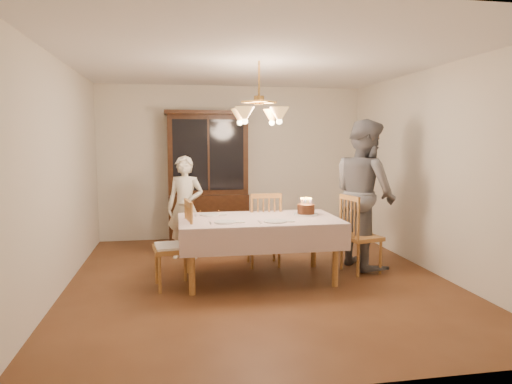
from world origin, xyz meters
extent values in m
plane|color=#502C17|center=(0.00, 0.00, 0.00)|extent=(5.00, 5.00, 0.00)
plane|color=white|center=(0.00, 0.00, 2.60)|extent=(5.00, 5.00, 0.00)
plane|color=beige|center=(0.00, 2.50, 1.30)|extent=(4.50, 0.00, 4.50)
plane|color=beige|center=(0.00, -2.50, 1.30)|extent=(4.50, 0.00, 4.50)
plane|color=beige|center=(-2.25, 0.00, 1.30)|extent=(0.00, 5.00, 5.00)
plane|color=beige|center=(2.25, 0.00, 1.30)|extent=(0.00, 5.00, 5.00)
cube|color=#98612C|center=(0.00, 0.00, 0.73)|extent=(1.80, 1.00, 0.04)
cube|color=beige|center=(0.00, 0.00, 0.75)|extent=(1.90, 1.10, 0.01)
cylinder|color=#98612C|center=(-0.82, -0.42, 0.35)|extent=(0.07, 0.07, 0.71)
cylinder|color=#98612C|center=(0.82, -0.42, 0.35)|extent=(0.07, 0.07, 0.71)
cylinder|color=#98612C|center=(-0.82, 0.42, 0.35)|extent=(0.07, 0.07, 0.71)
cylinder|color=#98612C|center=(0.82, 0.42, 0.35)|extent=(0.07, 0.07, 0.71)
cube|color=black|center=(-0.44, 2.23, 0.40)|extent=(1.30, 0.50, 0.80)
cube|color=black|center=(-0.44, 2.28, 1.45)|extent=(1.30, 0.40, 1.30)
cube|color=black|center=(-0.44, 2.08, 1.45)|extent=(1.14, 0.01, 1.14)
cube|color=black|center=(-0.44, 2.23, 2.13)|extent=(1.38, 0.54, 0.06)
cube|color=#98612C|center=(0.18, 0.62, 0.45)|extent=(0.44, 0.42, 0.05)
cube|color=#98612C|center=(0.18, 0.43, 0.97)|extent=(0.40, 0.04, 0.06)
cylinder|color=#98612C|center=(0.36, 0.79, 0.21)|extent=(0.04, 0.04, 0.43)
cylinder|color=#98612C|center=(0.00, 0.79, 0.21)|extent=(0.04, 0.04, 0.43)
cylinder|color=#98612C|center=(0.36, 0.45, 0.21)|extent=(0.04, 0.04, 0.43)
cylinder|color=#98612C|center=(0.00, 0.45, 0.21)|extent=(0.04, 0.04, 0.43)
cube|color=#98612C|center=(-1.03, -0.11, 0.45)|extent=(0.48, 0.49, 0.05)
cube|color=#98612C|center=(-0.84, -0.08, 0.97)|extent=(0.09, 0.40, 0.06)
cylinder|color=#98612C|center=(-1.22, 0.04, 0.21)|extent=(0.04, 0.04, 0.43)
cylinder|color=#98612C|center=(-1.17, -0.31, 0.21)|extent=(0.04, 0.04, 0.43)
cylinder|color=#98612C|center=(-0.88, 0.09, 0.21)|extent=(0.04, 0.04, 0.43)
cylinder|color=#98612C|center=(-0.83, -0.27, 0.21)|extent=(0.04, 0.04, 0.43)
cube|color=beige|center=(-1.03, -0.11, 0.48)|extent=(0.43, 0.45, 0.03)
cube|color=#98612C|center=(1.35, 0.09, 0.45)|extent=(0.51, 0.52, 0.05)
cube|color=#98612C|center=(1.16, 0.05, 0.97)|extent=(0.13, 0.40, 0.06)
cylinder|color=#98612C|center=(1.56, -0.04, 0.21)|extent=(0.04, 0.04, 0.43)
cylinder|color=#98612C|center=(1.47, 0.31, 0.21)|extent=(0.04, 0.04, 0.43)
cylinder|color=#98612C|center=(1.23, -0.12, 0.21)|extent=(0.04, 0.04, 0.43)
cylinder|color=#98612C|center=(1.14, 0.23, 0.21)|extent=(0.04, 0.04, 0.43)
imported|color=beige|center=(-0.85, 1.17, 0.74)|extent=(0.63, 0.53, 1.47)
imported|color=slate|center=(1.50, 0.37, 0.98)|extent=(0.88, 1.06, 1.96)
cylinder|color=white|center=(0.62, 0.13, 0.77)|extent=(0.30, 0.30, 0.01)
cylinder|color=#33180B|center=(0.62, 0.13, 0.83)|extent=(0.21, 0.21, 0.12)
cylinder|color=#598CD8|center=(0.69, 0.13, 0.92)|extent=(0.01, 0.01, 0.07)
sphere|color=#FFB23F|center=(0.69, 0.13, 0.96)|extent=(0.01, 0.01, 0.01)
cylinder|color=pink|center=(0.68, 0.16, 0.92)|extent=(0.01, 0.01, 0.07)
sphere|color=#FFB23F|center=(0.68, 0.16, 0.96)|extent=(0.01, 0.01, 0.01)
cylinder|color=#EACC66|center=(0.66, 0.18, 0.92)|extent=(0.01, 0.01, 0.07)
sphere|color=#FFB23F|center=(0.66, 0.18, 0.96)|extent=(0.01, 0.01, 0.01)
cylinder|color=#598CD8|center=(0.64, 0.20, 0.92)|extent=(0.01, 0.01, 0.07)
sphere|color=#FFB23F|center=(0.64, 0.20, 0.96)|extent=(0.01, 0.01, 0.01)
cylinder|color=pink|center=(0.61, 0.20, 0.92)|extent=(0.01, 0.01, 0.07)
sphere|color=#FFB23F|center=(0.61, 0.20, 0.96)|extent=(0.01, 0.01, 0.01)
cylinder|color=#EACC66|center=(0.58, 0.18, 0.92)|extent=(0.01, 0.01, 0.07)
sphere|color=#FFB23F|center=(0.58, 0.18, 0.96)|extent=(0.01, 0.01, 0.01)
cylinder|color=#598CD8|center=(0.57, 0.16, 0.92)|extent=(0.01, 0.01, 0.07)
sphere|color=#FFB23F|center=(0.57, 0.16, 0.96)|extent=(0.01, 0.01, 0.01)
cylinder|color=pink|center=(0.56, 0.13, 0.92)|extent=(0.01, 0.01, 0.07)
sphere|color=#FFB23F|center=(0.56, 0.13, 0.96)|extent=(0.01, 0.01, 0.01)
cylinder|color=#EACC66|center=(0.57, 0.11, 0.92)|extent=(0.01, 0.01, 0.07)
sphere|color=#FFB23F|center=(0.57, 0.11, 0.96)|extent=(0.01, 0.01, 0.01)
cylinder|color=#598CD8|center=(0.58, 0.08, 0.92)|extent=(0.01, 0.01, 0.07)
sphere|color=#FFB23F|center=(0.58, 0.08, 0.96)|extent=(0.01, 0.01, 0.01)
cylinder|color=pink|center=(0.61, 0.07, 0.92)|extent=(0.01, 0.01, 0.07)
sphere|color=#FFB23F|center=(0.61, 0.07, 0.96)|extent=(0.01, 0.01, 0.01)
cylinder|color=#EACC66|center=(0.64, 0.07, 0.92)|extent=(0.01, 0.01, 0.07)
sphere|color=#FFB23F|center=(0.64, 0.07, 0.96)|extent=(0.01, 0.01, 0.01)
cylinder|color=#598CD8|center=(0.66, 0.08, 0.92)|extent=(0.01, 0.01, 0.07)
sphere|color=#FFB23F|center=(0.66, 0.08, 0.96)|extent=(0.01, 0.01, 0.01)
cylinder|color=pink|center=(0.68, 0.11, 0.92)|extent=(0.01, 0.01, 0.07)
sphere|color=#FFB23F|center=(0.68, 0.11, 0.96)|extent=(0.01, 0.01, 0.01)
cylinder|color=white|center=(-0.43, -0.24, 0.77)|extent=(0.25, 0.25, 0.02)
cube|color=silver|center=(-0.60, -0.24, 0.76)|extent=(0.01, 0.16, 0.01)
cube|color=beige|center=(-0.26, -0.24, 0.76)|extent=(0.10, 0.10, 0.01)
cylinder|color=white|center=(0.13, -0.30, 0.77)|extent=(0.26, 0.26, 0.02)
cube|color=silver|center=(-0.04, -0.30, 0.76)|extent=(0.01, 0.16, 0.01)
cube|color=beige|center=(0.31, -0.30, 0.76)|extent=(0.10, 0.10, 0.01)
cylinder|color=white|center=(-0.57, 0.31, 0.77)|extent=(0.24, 0.24, 0.02)
cube|color=silver|center=(-0.74, 0.31, 0.76)|extent=(0.01, 0.16, 0.01)
cube|color=beige|center=(-0.41, 0.31, 0.76)|extent=(0.10, 0.10, 0.01)
cylinder|color=#BF8C3F|center=(0.00, 0.00, 2.40)|extent=(0.02, 0.02, 0.40)
cylinder|color=#BF8C3F|center=(0.00, 0.00, 2.15)|extent=(0.12, 0.12, 0.10)
cone|color=#D8994C|center=(0.20, 0.20, 1.97)|extent=(0.22, 0.22, 0.18)
sphere|color=#FFD899|center=(0.20, 0.20, 1.90)|extent=(0.07, 0.07, 0.07)
cone|color=#D8994C|center=(-0.20, 0.20, 1.97)|extent=(0.22, 0.22, 0.18)
sphere|color=#FFD899|center=(-0.20, 0.20, 1.90)|extent=(0.07, 0.07, 0.07)
cone|color=#D8994C|center=(-0.20, -0.20, 1.97)|extent=(0.22, 0.22, 0.18)
sphere|color=#FFD899|center=(-0.20, -0.20, 1.90)|extent=(0.07, 0.07, 0.07)
cone|color=#D8994C|center=(0.20, -0.20, 1.97)|extent=(0.22, 0.22, 0.18)
sphere|color=#FFD899|center=(0.20, -0.20, 1.90)|extent=(0.07, 0.07, 0.07)
camera|label=1|loc=(-0.98, -5.31, 1.69)|focal=32.00mm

